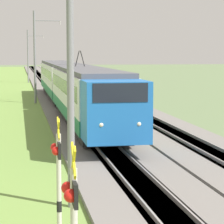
{
  "coord_description": "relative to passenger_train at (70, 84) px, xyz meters",
  "views": [
    {
      "loc": [
        -7.01,
        4.14,
        4.88
      ],
      "look_at": [
        16.39,
        0.0,
        2.2
      ],
      "focal_mm": 85.0,
      "sensor_mm": 36.0,
      "label": 1
    }
  ],
  "objects": [
    {
      "name": "ballast_main",
      "position": [
        13.96,
        0.0,
        -2.19
      ],
      "size": [
        240.0,
        4.4,
        0.3
      ],
      "color": "slate",
      "rests_on": "ground"
    },
    {
      "name": "ballast_adjacent",
      "position": [
        13.96,
        -4.57,
        -2.19
      ],
      "size": [
        240.0,
        4.4,
        0.3
      ],
      "color": "slate",
      "rests_on": "ground"
    },
    {
      "name": "track_main",
      "position": [
        13.96,
        0.0,
        -2.18
      ],
      "size": [
        240.0,
        1.57,
        0.45
      ],
      "color": "#4C4238",
      "rests_on": "ground"
    },
    {
      "name": "track_adjacent",
      "position": [
        13.96,
        -4.57,
        -2.18
      ],
      "size": [
        240.0,
        1.57,
        0.45
      ],
      "color": "#4C4238",
      "rests_on": "ground"
    },
    {
      "name": "grass_verge",
      "position": [
        13.96,
        5.3,
        -2.28
      ],
      "size": [
        240.0,
        13.31,
        0.12
      ],
      "color": "olive",
      "rests_on": "ground"
    },
    {
      "name": "passenger_train",
      "position": [
        0.0,
        0.0,
        0.0
      ],
      "size": [
        42.77,
        2.93,
        5.0
      ],
      "rotation": [
        0.0,
        0.0,
        3.14
      ],
      "color": "blue",
      "rests_on": "ground"
    },
    {
      "name": "crossing_signal_aux",
      "position": [
        -31.23,
        3.29,
        -0.25
      ],
      "size": [
        0.7,
        0.23,
        3.42
      ],
      "rotation": [
        0.0,
        0.0,
        1.57
      ],
      "color": "beige",
      "rests_on": "ground"
    },
    {
      "name": "catenary_mast_near",
      "position": [
        -27.11,
        2.53,
        2.17
      ],
      "size": [
        0.22,
        2.56,
        8.73
      ],
      "color": "slate",
      "rests_on": "ground"
    },
    {
      "name": "catenary_mast_mid",
      "position": [
        7.04,
        2.53,
        2.16
      ],
      "size": [
        0.22,
        2.56,
        8.7
      ],
      "color": "slate",
      "rests_on": "ground"
    },
    {
      "name": "catenary_mast_far",
      "position": [
        41.19,
        2.53,
        1.97
      ],
      "size": [
        0.22,
        2.56,
        8.33
      ],
      "color": "slate",
      "rests_on": "ground"
    }
  ]
}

